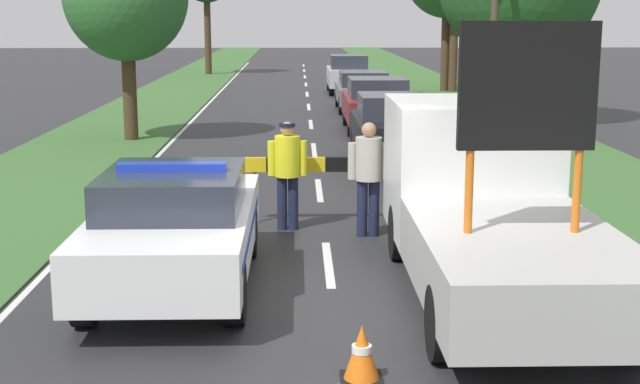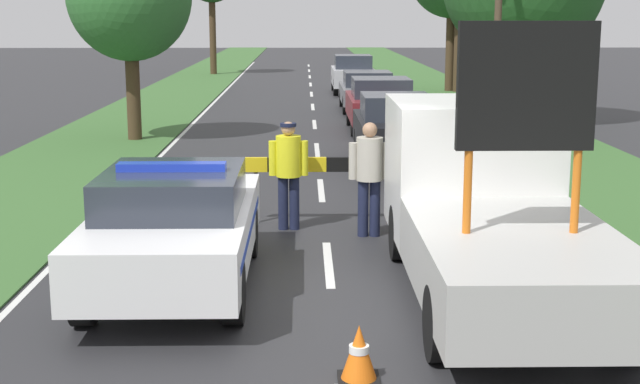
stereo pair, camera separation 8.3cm
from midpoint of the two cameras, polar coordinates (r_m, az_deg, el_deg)
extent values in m
plane|color=#28282B|center=(10.96, 0.62, -7.05)|extent=(160.00, 160.00, 0.00)
cube|color=silver|center=(12.57, 0.34, -4.60)|extent=(0.12, 2.32, 0.01)
cube|color=silver|center=(17.72, -0.20, 0.14)|extent=(0.12, 2.32, 0.01)
cube|color=silver|center=(22.95, -0.49, 2.73)|extent=(0.12, 2.32, 0.01)
cube|color=silver|center=(28.20, -0.67, 4.36)|extent=(0.12, 2.32, 0.01)
cube|color=silver|center=(33.47, -0.80, 5.47)|extent=(0.12, 2.32, 0.01)
cube|color=silver|center=(38.75, -0.90, 6.28)|extent=(0.12, 2.32, 0.01)
cube|color=silver|center=(44.03, -0.97, 6.90)|extent=(0.12, 2.32, 0.01)
cube|color=silver|center=(49.32, -1.02, 7.39)|extent=(0.12, 2.32, 0.01)
cube|color=silver|center=(54.61, -1.07, 7.78)|extent=(0.12, 2.32, 0.01)
cube|color=silver|center=(59.91, -1.10, 8.10)|extent=(0.12, 2.32, 0.01)
cube|color=silver|center=(29.88, -8.17, 4.64)|extent=(0.10, 68.95, 0.01)
cube|color=silver|center=(29.98, 6.72, 4.70)|extent=(0.10, 68.95, 0.01)
cube|color=#38602D|center=(31.07, -11.63, 4.80)|extent=(3.77, 120.00, 0.03)
cube|color=#38602D|center=(31.21, 10.11, 4.89)|extent=(3.77, 120.00, 0.03)
cube|color=white|center=(11.51, -9.42, -2.61)|extent=(1.92, 4.61, 0.69)
cube|color=#282D38|center=(11.25, -9.61, 0.13)|extent=(1.69, 2.12, 0.49)
cylinder|color=black|center=(13.10, -12.16, -2.54)|extent=(0.24, 0.74, 0.74)
cylinder|color=black|center=(12.89, -4.81, -2.55)|extent=(0.24, 0.74, 0.74)
cylinder|color=black|center=(10.41, -15.03, -6.33)|extent=(0.24, 0.74, 0.74)
cylinder|color=black|center=(10.15, -5.73, -6.44)|extent=(0.24, 0.74, 0.74)
cube|color=#1E38C6|center=(11.20, -9.66, 1.60)|extent=(1.34, 0.24, 0.10)
cube|color=#193399|center=(11.50, -9.42, -2.44)|extent=(1.93, 3.78, 0.10)
cube|color=black|center=(13.80, -8.09, -0.53)|extent=(1.05, 0.08, 0.41)
cube|color=white|center=(12.70, 9.30, 1.58)|extent=(2.17, 2.30, 1.88)
cube|color=#232833|center=(13.75, 8.48, 3.77)|extent=(1.84, 0.04, 0.83)
cube|color=#B2B2AD|center=(9.93, 12.42, -4.64)|extent=(2.17, 3.77, 0.75)
cylinder|color=#D16619|center=(9.61, 9.27, 0.01)|extent=(0.09, 0.09, 0.90)
cylinder|color=#D16619|center=(9.90, 15.89, 0.05)|extent=(0.09, 0.09, 0.90)
cube|color=black|center=(9.59, 12.92, 6.62)|extent=(1.45, 0.12, 1.34)
cylinder|color=black|center=(12.75, 4.89, -2.59)|extent=(0.24, 0.79, 0.79)
cylinder|color=black|center=(13.10, 13.32, -2.48)|extent=(0.24, 0.79, 0.79)
cylinder|color=black|center=(9.15, 7.51, -8.33)|extent=(0.24, 0.79, 0.79)
cylinder|color=black|center=(9.64, 19.03, -7.85)|extent=(0.24, 0.79, 0.79)
cylinder|color=black|center=(14.93, -4.35, -0.35)|extent=(0.07, 0.07, 0.87)
cylinder|color=black|center=(14.99, 4.66, -0.30)|extent=(0.07, 0.07, 0.87)
cube|color=yellow|center=(14.82, -4.58, 1.75)|extent=(0.49, 0.08, 0.24)
cube|color=black|center=(14.81, -2.68, 1.76)|extent=(0.49, 0.08, 0.24)
cube|color=yellow|center=(14.80, -0.78, 1.77)|extent=(0.49, 0.08, 0.24)
cube|color=black|center=(14.82, 1.11, 1.78)|extent=(0.49, 0.08, 0.24)
cube|color=yellow|center=(14.85, 3.00, 1.79)|extent=(0.49, 0.08, 0.24)
cube|color=black|center=(14.89, 4.89, 1.79)|extent=(0.49, 0.08, 0.24)
cylinder|color=#191E38|center=(14.45, -2.60, -0.70)|extent=(0.16, 0.16, 0.88)
cylinder|color=#191E38|center=(14.45, -1.89, -0.70)|extent=(0.16, 0.16, 0.88)
cylinder|color=yellow|center=(14.31, -2.27, 2.31)|extent=(0.40, 0.40, 0.66)
cylinder|color=yellow|center=(14.32, -3.27, 2.17)|extent=(0.13, 0.13, 0.56)
cylinder|color=yellow|center=(14.31, -1.26, 2.18)|extent=(0.13, 0.13, 0.56)
sphere|color=#A57A5B|center=(14.25, -2.28, 4.07)|extent=(0.23, 0.23, 0.23)
cylinder|color=#141933|center=(14.24, -2.29, 4.31)|extent=(0.26, 0.26, 0.06)
cylinder|color=#191E38|center=(14.02, 2.55, -1.04)|extent=(0.17, 0.17, 0.90)
cylinder|color=#191E38|center=(14.03, 3.30, -1.03)|extent=(0.17, 0.17, 0.90)
cylinder|color=#B2AD9E|center=(13.87, 2.96, 2.14)|extent=(0.41, 0.41, 0.67)
cylinder|color=#B2AD9E|center=(13.86, 1.90, 2.00)|extent=(0.13, 0.13, 0.57)
cylinder|color=#B2AD9E|center=(13.90, 4.01, 2.00)|extent=(0.13, 0.13, 0.57)
sphere|color=#A57A5B|center=(13.81, 2.98, 4.00)|extent=(0.23, 0.23, 0.23)
cube|color=black|center=(14.42, 5.69, -2.51)|extent=(0.48, 0.48, 0.03)
cone|color=orange|center=(14.34, 5.72, -1.22)|extent=(0.41, 0.41, 0.63)
cylinder|color=white|center=(14.34, 5.72, -1.10)|extent=(0.23, 0.23, 0.09)
cube|color=black|center=(15.55, 9.38, -1.58)|extent=(0.41, 0.41, 0.03)
cone|color=orange|center=(15.49, 9.41, -0.56)|extent=(0.35, 0.35, 0.54)
cylinder|color=white|center=(15.48, 9.41, -0.46)|extent=(0.20, 0.20, 0.08)
cube|color=black|center=(15.70, -7.18, -1.39)|extent=(0.39, 0.39, 0.03)
cone|color=orange|center=(15.64, -7.21, -0.42)|extent=(0.33, 0.33, 0.51)
cylinder|color=white|center=(15.63, -7.21, -0.33)|extent=(0.19, 0.19, 0.07)
cube|color=black|center=(8.74, 2.39, -11.87)|extent=(0.40, 0.40, 0.03)
cone|color=orange|center=(8.64, 2.41, -10.16)|extent=(0.34, 0.34, 0.53)
cylinder|color=white|center=(8.63, 2.41, -10.00)|extent=(0.19, 0.19, 0.07)
cube|color=black|center=(20.81, 4.54, 3.75)|extent=(1.76, 3.92, 0.74)
cube|color=#282D38|center=(20.62, 4.60, 5.48)|extent=(1.54, 1.80, 0.55)
cylinder|color=black|center=(22.00, 2.23, 3.22)|extent=(0.24, 0.67, 0.67)
cylinder|color=black|center=(22.15, 6.15, 3.22)|extent=(0.24, 0.67, 0.67)
cylinder|color=black|center=(19.60, 2.69, 2.20)|extent=(0.24, 0.67, 0.67)
cylinder|color=black|center=(19.77, 7.07, 2.21)|extent=(0.24, 0.67, 0.67)
cube|color=maroon|center=(26.73, 3.57, 5.43)|extent=(1.90, 4.16, 0.66)
cube|color=#282D38|center=(26.55, 3.61, 6.70)|extent=(1.67, 1.92, 0.55)
cylinder|color=black|center=(27.99, 1.64, 5.04)|extent=(0.24, 0.72, 0.72)
cylinder|color=black|center=(28.12, 5.02, 5.03)|extent=(0.24, 0.72, 0.72)
cylinder|color=black|center=(25.43, 1.95, 4.39)|extent=(0.24, 0.72, 0.72)
cylinder|color=black|center=(25.58, 5.67, 4.38)|extent=(0.24, 0.72, 0.72)
cube|color=slate|center=(32.31, 2.69, 6.33)|extent=(1.86, 4.28, 0.56)
cube|color=#282D38|center=(32.13, 2.71, 7.26)|extent=(1.64, 1.97, 0.51)
cylinder|color=black|center=(33.60, 1.13, 6.05)|extent=(0.24, 0.66, 0.66)
cylinder|color=black|center=(33.72, 3.90, 6.05)|extent=(0.24, 0.66, 0.66)
cylinder|color=black|center=(30.96, 1.35, 5.59)|extent=(0.24, 0.66, 0.66)
cylinder|color=black|center=(31.09, 4.36, 5.59)|extent=(0.24, 0.66, 0.66)
cube|color=#B2B2B7|center=(39.30, 1.76, 7.40)|extent=(1.78, 4.04, 0.74)
cube|color=#282D38|center=(39.14, 1.78, 8.34)|extent=(1.56, 1.86, 0.57)
cylinder|color=black|center=(40.54, 0.57, 7.00)|extent=(0.24, 0.69, 0.69)
cylinder|color=black|center=(40.62, 2.75, 6.99)|extent=(0.24, 0.69, 0.69)
cylinder|color=black|center=(38.04, 0.70, 6.71)|extent=(0.24, 0.69, 0.69)
cylinder|color=black|center=(38.13, 3.02, 6.70)|extent=(0.24, 0.69, 0.69)
cylinder|color=#42301E|center=(40.48, 7.98, 9.08)|extent=(0.40, 0.40, 3.80)
cylinder|color=#42301E|center=(40.11, 8.48, 9.20)|extent=(0.37, 0.37, 4.01)
cylinder|color=#42301E|center=(25.06, -12.18, 6.27)|extent=(0.38, 0.38, 2.67)
cylinder|color=#42301E|center=(51.49, -7.24, 9.95)|extent=(0.37, 0.37, 4.47)
cylinder|color=#42301E|center=(28.85, 12.30, 6.92)|extent=(0.43, 0.43, 2.68)
cylinder|color=#473828|center=(25.48, 10.98, 10.32)|extent=(0.20, 0.20, 6.14)
camera|label=1|loc=(0.04, -90.20, -0.04)|focal=50.00mm
camera|label=2|loc=(0.04, 89.80, 0.04)|focal=50.00mm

